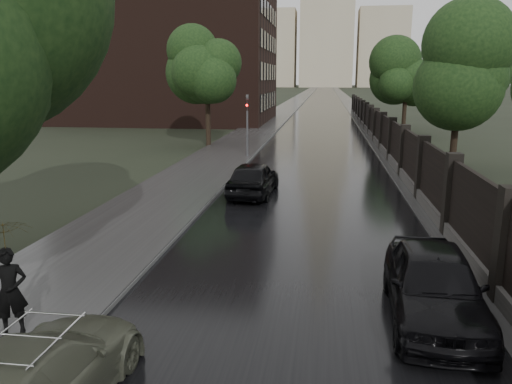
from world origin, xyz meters
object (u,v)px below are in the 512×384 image
car_right_near (434,284)px  pedestrian_umbrella (5,245)px  hatchback_left (253,178)px  tree_right_b (459,79)px  tree_right_c (406,79)px  tree_left_far (207,75)px  volga_sedan (34,380)px  traffic_light (247,121)px

car_right_near → pedestrian_umbrella: (-8.19, -2.01, 1.16)m
hatchback_left → pedestrian_umbrella: pedestrian_umbrella is taller
car_right_near → pedestrian_umbrella: 8.52m
tree_right_b → tree_right_c: bearing=90.0°
tree_right_b → hatchback_left: bearing=-144.2°
tree_right_b → pedestrian_umbrella: 23.97m
tree_left_far → hatchback_left: tree_left_far is taller
tree_right_c → hatchback_left: 27.40m
car_right_near → hatchback_left: bearing=118.8°
tree_left_far → volga_sedan: tree_left_far is taller
tree_right_c → pedestrian_umbrella: 40.25m
volga_sedan → traffic_light: bearing=-84.8°
pedestrian_umbrella → tree_right_b: bearing=35.2°
tree_right_b → car_right_near: tree_right_b is taller
tree_right_c → traffic_light: tree_right_c is taller
volga_sedan → pedestrian_umbrella: (-1.73, 2.10, 1.29)m
traffic_light → hatchback_left: bearing=-79.8°
volga_sedan → hatchback_left: (1.10, 14.96, 0.09)m
tree_left_far → car_right_near: tree_left_far is taller
tree_right_b → tree_right_c: same height
tree_left_far → tree_right_b: 17.45m
traffic_light → tree_right_c: bearing=51.8°
pedestrian_umbrella → hatchback_left: bearing=55.3°
tree_left_far → tree_right_c: (15.50, 10.00, -0.29)m
tree_right_b → tree_right_c: 18.00m
traffic_light → car_right_near: (7.20, -21.03, -1.61)m
tree_left_far → traffic_light: bearing=-53.5°
hatchback_left → car_right_near: 12.10m
tree_left_far → hatchback_left: 16.77m
hatchback_left → pedestrian_umbrella: 13.22m
tree_right_b → hatchback_left: tree_right_b is taller
tree_right_c → car_right_near: (-4.60, -36.03, -4.16)m
tree_left_far → volga_sedan: bearing=-81.6°
tree_left_far → pedestrian_umbrella: bearing=-84.5°
tree_right_c → volga_sedan: (-11.07, -40.14, -4.29)m
tree_right_c → car_right_near: bearing=-97.3°
traffic_light → pedestrian_umbrella: traffic_light is taller
volga_sedan → pedestrian_umbrella: size_ratio=1.69×
tree_right_b → volga_sedan: (-11.07, -22.14, -4.29)m
tree_right_c → volga_sedan: 41.86m
hatchback_left → tree_left_far: bearing=-67.0°
volga_sedan → pedestrian_umbrella: pedestrian_umbrella is taller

